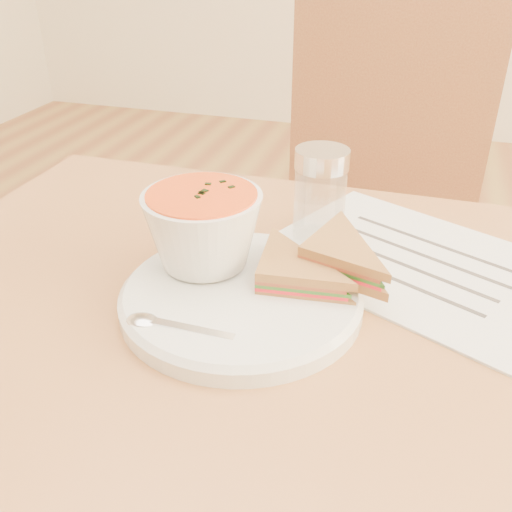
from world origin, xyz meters
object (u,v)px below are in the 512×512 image
(soup_bowl, at_px, (204,233))
(condiment_shaker, at_px, (320,196))
(plate, at_px, (241,298))
(chair_far, at_px, (364,244))

(soup_bowl, height_order, condiment_shaker, condiment_shaker)
(plate, height_order, condiment_shaker, condiment_shaker)
(soup_bowl, distance_m, condiment_shaker, 0.17)
(condiment_shaker, bearing_deg, plate, -105.41)
(condiment_shaker, bearing_deg, chair_far, 87.49)
(chair_far, distance_m, soup_bowl, 0.68)
(plate, bearing_deg, soup_bowl, 147.22)
(plate, xyz_separation_m, condiment_shaker, (0.05, 0.17, 0.05))
(chair_far, height_order, condiment_shaker, chair_far)
(chair_far, relative_size, soup_bowl, 7.85)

